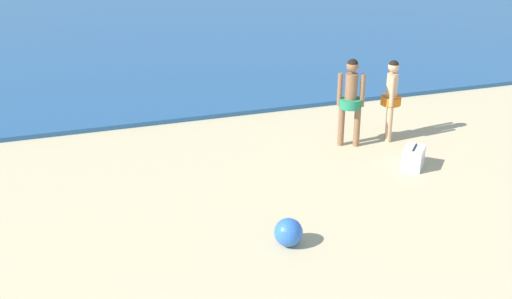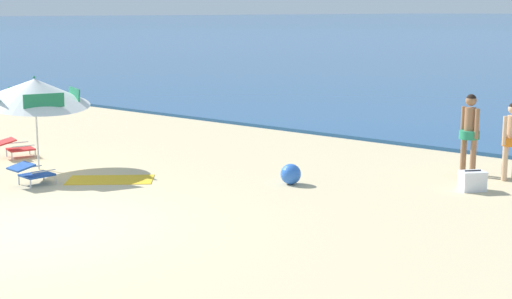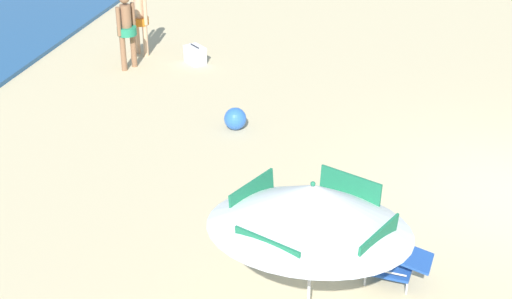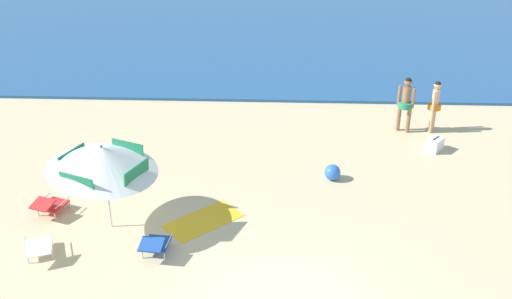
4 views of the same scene
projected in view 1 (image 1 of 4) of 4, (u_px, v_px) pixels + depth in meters
The scene contains 4 objects.
person_standing_near_shore at pixel (391, 94), 13.71m from camera, with size 0.41×0.45×1.66m.
person_standing_beside at pixel (351, 96), 13.38m from camera, with size 0.49×0.44×1.78m.
cooler_box at pixel (414, 158), 12.73m from camera, with size 0.59×0.60×0.43m.
beach_ball at pixel (288, 232), 10.22m from camera, with size 0.43×0.43×0.43m, color blue.
Camera 1 is at (-1.87, -3.07, 5.41)m, focal length 48.37 mm.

